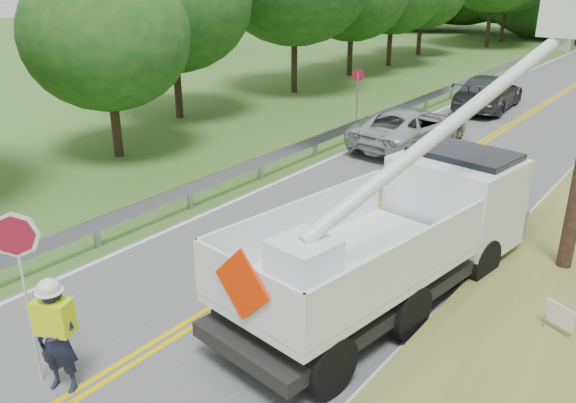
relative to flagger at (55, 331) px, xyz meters
The scene contains 8 objects.
road 13.45m from the flagger, 88.72° to the left, with size 7.20×96.00×0.03m.
guardrail 14.80m from the flagger, 104.57° to the left, with size 0.18×48.00×0.77m.
flagger is the anchor object (origin of this frame).
bucket_truck 7.04m from the flagger, 65.06° to the left, with size 4.04×7.47×7.00m.
suv_silver 15.37m from the flagger, 96.07° to the left, with size 2.44×5.29×1.47m, color silver.
suv_darkgrey 23.12m from the flagger, 93.85° to the left, with size 2.17×5.34×1.55m, color #3C3E44.
stop_sign_permanent 17.10m from the flagger, 105.55° to the left, with size 0.49×0.21×2.43m.
yard_sign 8.22m from the flagger, 44.86° to the left, with size 0.52×0.26×0.81m.
Camera 1 is at (6.99, -3.26, 6.14)m, focal length 36.69 mm.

